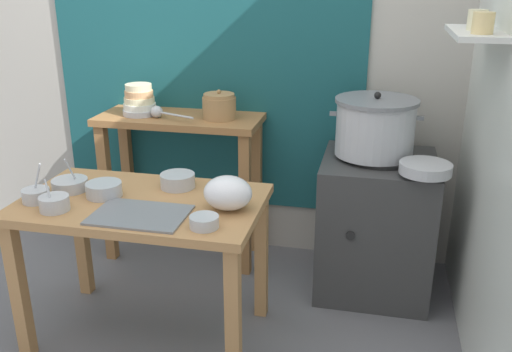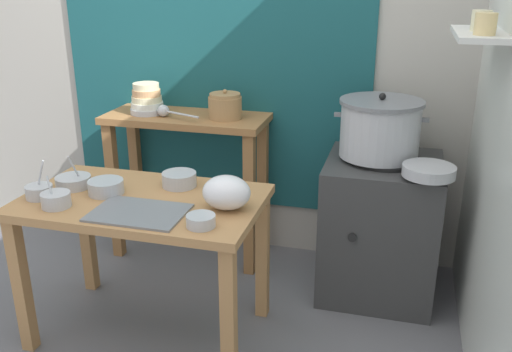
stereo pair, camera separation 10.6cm
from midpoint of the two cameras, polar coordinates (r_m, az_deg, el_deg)
ground_plane at (r=2.88m, az=-6.80°, el=-15.88°), size 9.00×9.00×0.00m
wall_back at (r=3.37m, az=0.68°, el=13.62°), size 4.40×0.12×2.60m
prep_table at (r=2.63m, az=-10.31°, el=-4.42°), size 1.10×0.66×0.72m
back_shelf_table at (r=3.35m, az=-6.17°, el=2.56°), size 0.96×0.40×0.90m
stove_block at (r=3.13m, az=13.52°, el=-5.07°), size 0.60×0.61×0.78m
steamer_pot at (r=2.96m, az=13.62°, el=4.79°), size 0.48×0.43×0.34m
clay_pot at (r=3.20m, az=-2.24°, el=7.20°), size 0.19×0.19×0.17m
bowl_stack_enamel at (r=3.36m, az=-10.26°, el=7.69°), size 0.20×0.20×0.18m
ladle at (r=3.26m, az=-8.40°, el=6.61°), size 0.29×0.14×0.07m
serving_tray at (r=2.42m, az=-10.73°, el=-3.73°), size 0.40×0.28×0.01m
plastic_bag at (r=2.40m, az=-1.79°, el=-1.71°), size 0.21×0.18×0.15m
wide_pan at (r=2.77m, az=18.38°, el=0.49°), size 0.25×0.25×0.05m
prep_bowl_0 at (r=2.78m, az=-17.22°, el=-0.52°), size 0.17×0.17×0.17m
prep_bowl_1 at (r=2.69m, az=-6.77°, el=-0.30°), size 0.17×0.17×0.07m
prep_bowl_2 at (r=2.70m, az=-20.34°, el=-1.46°), size 0.12×0.12×0.18m
prep_bowl_3 at (r=2.57m, az=-18.76°, el=-2.28°), size 0.13×0.13×0.14m
prep_bowl_4 at (r=2.26m, az=-4.35°, el=-4.56°), size 0.12×0.12×0.05m
prep_bowl_5 at (r=2.66m, az=-14.07°, el=-1.05°), size 0.16×0.16×0.07m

